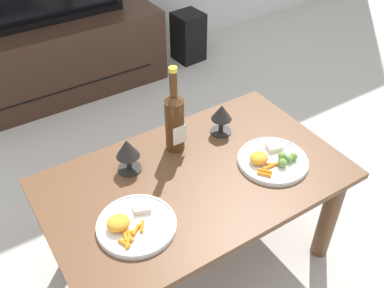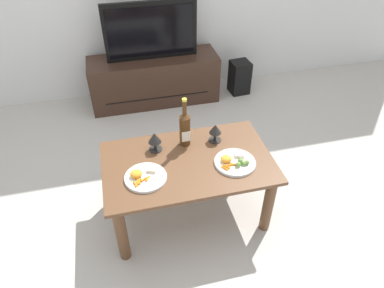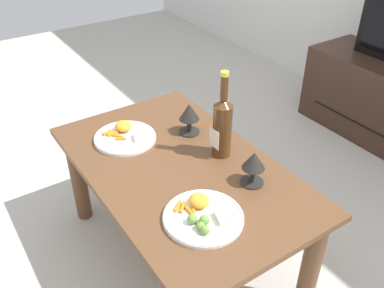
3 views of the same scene
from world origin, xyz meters
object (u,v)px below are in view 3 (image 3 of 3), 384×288
dining_table (180,186)px  goblet_left (189,114)px  dinner_plate_right (203,216)px  wine_bottle (222,125)px  dinner_plate_left (125,136)px  goblet_right (254,163)px

dining_table → goblet_left: goblet_left is taller
goblet_left → dinner_plate_right: 0.53m
dining_table → goblet_left: (-0.18, 0.16, 0.18)m
wine_bottle → dinner_plate_left: size_ratio=1.37×
dining_table → goblet_right: goblet_right is taller
goblet_left → dinner_plate_right: goblet_left is taller
goblet_left → goblet_right: goblet_left is taller
dining_table → wine_bottle: 0.29m
wine_bottle → goblet_right: 0.21m
goblet_right → dinner_plate_right: (0.05, -0.25, -0.07)m
dinner_plate_right → goblet_right: bearing=102.1°
dining_table → dinner_plate_left: bearing=-163.0°
dinner_plate_left → dinner_plate_right: dinner_plate_left is taller
goblet_left → goblet_right: bearing=0.0°
wine_bottle → goblet_left: bearing=-175.6°
goblet_right → dining_table: bearing=-144.4°
wine_bottle → goblet_right: bearing=-4.4°
dining_table → goblet_left: bearing=138.3°
dinner_plate_left → goblet_left: bearing=66.9°
wine_bottle → dinner_plate_left: wine_bottle is taller
dining_table → wine_bottle: size_ratio=3.07×
wine_bottle → dinner_plate_left: 0.42m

